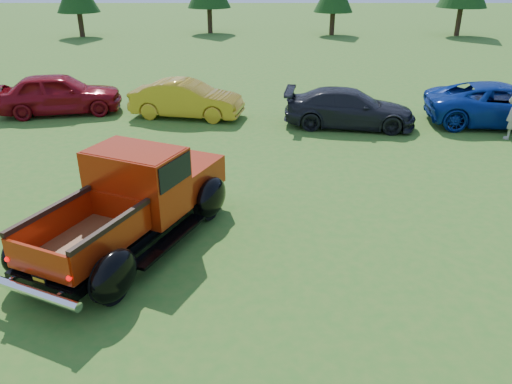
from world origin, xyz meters
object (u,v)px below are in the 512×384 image
(show_car_yellow, at_px, (187,99))
(show_car_blue, at_px, (503,105))
(pickup_truck, at_px, (139,196))
(show_car_grey, at_px, (349,108))
(show_car_red, at_px, (59,93))

(show_car_yellow, bearing_deg, show_car_blue, -83.76)
(pickup_truck, bearing_deg, show_car_grey, 77.88)
(pickup_truck, distance_m, show_car_blue, 12.73)
(pickup_truck, relative_size, show_car_blue, 1.06)
(show_car_red, xyz_separation_m, show_car_yellow, (4.56, -0.46, -0.09))
(show_car_red, distance_m, show_car_grey, 10.12)
(show_car_grey, relative_size, show_car_blue, 0.86)
(show_car_yellow, distance_m, show_car_grey, 5.55)
(pickup_truck, height_order, show_car_blue, pickup_truck)
(show_car_red, xyz_separation_m, show_car_grey, (10.00, -1.54, -0.11))
(pickup_truck, height_order, show_car_yellow, pickup_truck)
(show_car_red, relative_size, show_car_grey, 1.00)
(show_car_grey, bearing_deg, show_car_red, 90.11)
(show_car_blue, bearing_deg, show_car_red, 91.30)
(pickup_truck, relative_size, show_car_red, 1.22)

